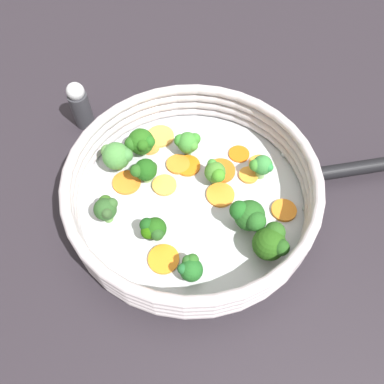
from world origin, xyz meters
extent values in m
plane|color=black|center=(0.00, 0.00, 0.00)|extent=(4.00, 4.00, 0.00)
cylinder|color=#B2B5B7|center=(0.00, 0.00, 0.01)|extent=(0.35, 0.35, 0.02)
torus|color=#B8ADB2|center=(0.00, 0.00, 0.02)|extent=(0.37, 0.37, 0.02)
torus|color=#B8ADB2|center=(0.00, 0.00, 0.04)|extent=(0.37, 0.37, 0.02)
torus|color=#B8ADB2|center=(0.00, 0.00, 0.06)|extent=(0.37, 0.37, 0.02)
torus|color=#B8ADB2|center=(0.00, 0.00, 0.07)|extent=(0.37, 0.37, 0.02)
cylinder|color=black|center=(0.24, 0.17, 0.03)|extent=(0.20, 0.15, 0.02)
sphere|color=#B1B6B8|center=(0.16, 0.05, 0.02)|extent=(0.01, 0.01, 0.01)
sphere|color=#B7B3B9|center=(0.10, 0.14, 0.02)|extent=(0.01, 0.01, 0.01)
cylinder|color=orange|center=(-0.05, 0.05, 0.02)|extent=(0.05, 0.05, 0.00)
cylinder|color=orange|center=(-0.03, 0.05, 0.02)|extent=(0.05, 0.05, 0.00)
cylinder|color=#EB9A41|center=(-0.10, 0.09, 0.02)|extent=(0.06, 0.06, 0.01)
cylinder|color=orange|center=(0.07, 0.10, 0.02)|extent=(0.04, 0.04, 0.00)
cylinder|color=orange|center=(-0.10, -0.02, 0.02)|extent=(0.06, 0.06, 0.00)
cylinder|color=#F09D3E|center=(-0.05, 0.00, 0.02)|extent=(0.05, 0.05, 0.01)
cylinder|color=orange|center=(0.02, 0.06, 0.02)|extent=(0.06, 0.06, 0.01)
cylinder|color=orange|center=(0.01, -0.11, 0.02)|extent=(0.06, 0.06, 0.00)
cylinder|color=orange|center=(0.13, 0.04, 0.02)|extent=(0.04, 0.04, 0.01)
cylinder|color=orange|center=(-0.10, 0.06, 0.02)|extent=(0.04, 0.04, 0.00)
cylinder|color=orange|center=(0.03, 0.11, 0.02)|extent=(0.05, 0.05, 0.00)
cylinder|color=orange|center=(0.04, 0.02, 0.02)|extent=(0.06, 0.06, 0.00)
cylinder|color=orange|center=(0.06, 0.07, 0.02)|extent=(0.03, 0.03, 0.00)
cylinder|color=#698E53|center=(0.02, 0.04, 0.02)|extent=(0.01, 0.01, 0.02)
sphere|color=#407928|center=(0.02, 0.04, 0.04)|extent=(0.03, 0.03, 0.03)
sphere|color=#3C7723|center=(0.03, 0.04, 0.04)|extent=(0.02, 0.02, 0.02)
sphere|color=#3B831F|center=(0.03, 0.03, 0.05)|extent=(0.02, 0.02, 0.02)
sphere|color=#3A802B|center=(0.01, 0.05, 0.05)|extent=(0.01, 0.01, 0.01)
cylinder|color=#7CA960|center=(0.08, 0.08, 0.03)|extent=(0.01, 0.01, 0.02)
sphere|color=#327A36|center=(0.08, 0.08, 0.04)|extent=(0.03, 0.03, 0.03)
sphere|color=#3B832D|center=(0.07, 0.08, 0.05)|extent=(0.02, 0.02, 0.02)
sphere|color=#287E38|center=(0.09, 0.08, 0.05)|extent=(0.01, 0.01, 0.01)
cylinder|color=#658F48|center=(0.05, -0.11, 0.02)|extent=(0.01, 0.01, 0.01)
sphere|color=#1C571E|center=(0.05, -0.11, 0.04)|extent=(0.03, 0.03, 0.03)
sphere|color=#25551F|center=(0.04, -0.11, 0.04)|extent=(0.02, 0.02, 0.02)
sphere|color=#1D5828|center=(0.04, -0.12, 0.04)|extent=(0.01, 0.01, 0.01)
sphere|color=#25581C|center=(0.05, -0.10, 0.04)|extent=(0.02, 0.02, 0.02)
cylinder|color=#5F9443|center=(-0.09, -0.09, 0.02)|extent=(0.01, 0.01, 0.02)
sphere|color=#264C20|center=(-0.09, -0.09, 0.04)|extent=(0.03, 0.03, 0.03)
sphere|color=#2C4A24|center=(-0.09, -0.09, 0.05)|extent=(0.02, 0.02, 0.02)
sphere|color=#2F5526|center=(-0.09, -0.08, 0.05)|extent=(0.02, 0.02, 0.02)
sphere|color=#2D561A|center=(-0.10, -0.08, 0.05)|extent=(0.02, 0.02, 0.02)
cylinder|color=#6E8C4E|center=(0.13, -0.04, 0.03)|extent=(0.01, 0.01, 0.02)
sphere|color=#214C11|center=(0.13, -0.04, 0.05)|extent=(0.04, 0.04, 0.04)
sphere|color=#245118|center=(0.13, -0.02, 0.05)|extent=(0.03, 0.03, 0.03)
sphere|color=#1D4715|center=(0.15, -0.04, 0.06)|extent=(0.02, 0.02, 0.02)
cylinder|color=#67894C|center=(-0.02, -0.08, 0.02)|extent=(0.01, 0.01, 0.01)
sphere|color=#1B4C11|center=(-0.02, -0.08, 0.04)|extent=(0.03, 0.03, 0.03)
sphere|color=#214A1B|center=(-0.01, -0.09, 0.04)|extent=(0.02, 0.02, 0.02)
sphere|color=#154614|center=(-0.03, -0.08, 0.04)|extent=(0.02, 0.02, 0.02)
sphere|color=#215508|center=(-0.02, -0.09, 0.04)|extent=(0.02, 0.02, 0.02)
cylinder|color=#6C8754|center=(-0.13, 0.00, 0.02)|extent=(0.01, 0.01, 0.02)
sphere|color=#417C38|center=(-0.13, 0.00, 0.05)|extent=(0.04, 0.04, 0.04)
sphere|color=#3E7839|center=(-0.12, 0.01, 0.05)|extent=(0.02, 0.02, 0.02)
sphere|color=#4A7441|center=(-0.14, 0.00, 0.05)|extent=(0.02, 0.02, 0.02)
sphere|color=#49743A|center=(-0.14, 0.00, 0.05)|extent=(0.02, 0.02, 0.02)
cylinder|color=#678F46|center=(0.09, -0.01, 0.02)|extent=(0.01, 0.01, 0.02)
sphere|color=#1F531B|center=(0.09, -0.01, 0.05)|extent=(0.04, 0.04, 0.04)
sphere|color=#1B571B|center=(0.08, -0.01, 0.06)|extent=(0.03, 0.03, 0.03)
sphere|color=#20551C|center=(0.10, -0.02, 0.06)|extent=(0.03, 0.03, 0.03)
sphere|color=#265520|center=(0.08, -0.01, 0.06)|extent=(0.02, 0.02, 0.02)
cylinder|color=#8EB266|center=(-0.08, 0.00, 0.02)|extent=(0.01, 0.01, 0.02)
sphere|color=#194B12|center=(-0.08, 0.00, 0.04)|extent=(0.03, 0.03, 0.03)
sphere|color=#225118|center=(-0.09, -0.01, 0.05)|extent=(0.02, 0.02, 0.02)
sphere|color=#204716|center=(-0.07, 0.01, 0.04)|extent=(0.02, 0.02, 0.02)
cylinder|color=#659554|center=(-0.04, 0.07, 0.02)|extent=(0.01, 0.01, 0.02)
sphere|color=#387C2D|center=(-0.04, 0.07, 0.04)|extent=(0.03, 0.03, 0.03)
sphere|color=#3D802D|center=(-0.03, 0.07, 0.04)|extent=(0.02, 0.02, 0.02)
sphere|color=#307C28|center=(-0.06, 0.07, 0.04)|extent=(0.02, 0.02, 0.02)
sphere|color=#327A26|center=(-0.03, 0.08, 0.05)|extent=(0.02, 0.02, 0.02)
cylinder|color=#71A65A|center=(-0.11, 0.04, 0.02)|extent=(0.02, 0.02, 0.01)
sphere|color=#215614|center=(-0.11, 0.04, 0.04)|extent=(0.04, 0.04, 0.04)
sphere|color=#1E5B16|center=(-0.10, 0.05, 0.05)|extent=(0.02, 0.02, 0.02)
sphere|color=#1F5212|center=(-0.10, 0.03, 0.05)|extent=(0.02, 0.02, 0.02)
sphere|color=#235618|center=(-0.12, 0.03, 0.04)|extent=(0.02, 0.02, 0.02)
cylinder|color=#333338|center=(-0.24, 0.07, 0.03)|extent=(0.03, 0.03, 0.07)
sphere|color=silver|center=(-0.24, 0.07, 0.08)|extent=(0.03, 0.03, 0.03)
camera|label=1|loc=(0.13, -0.27, 0.50)|focal=35.00mm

